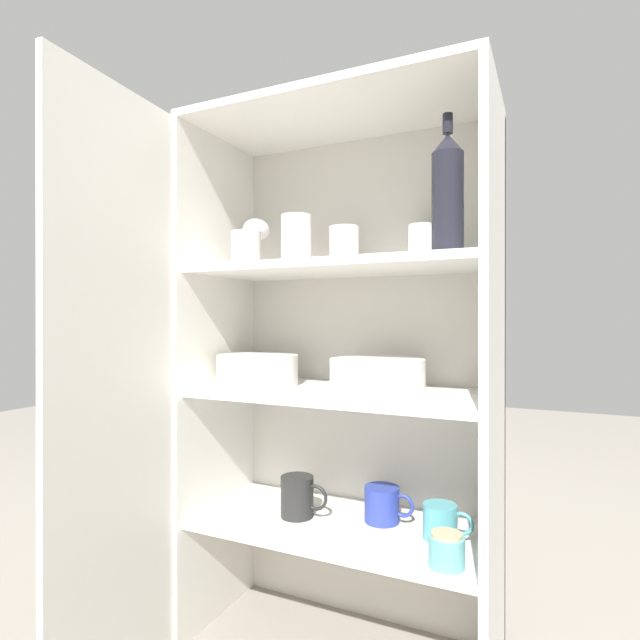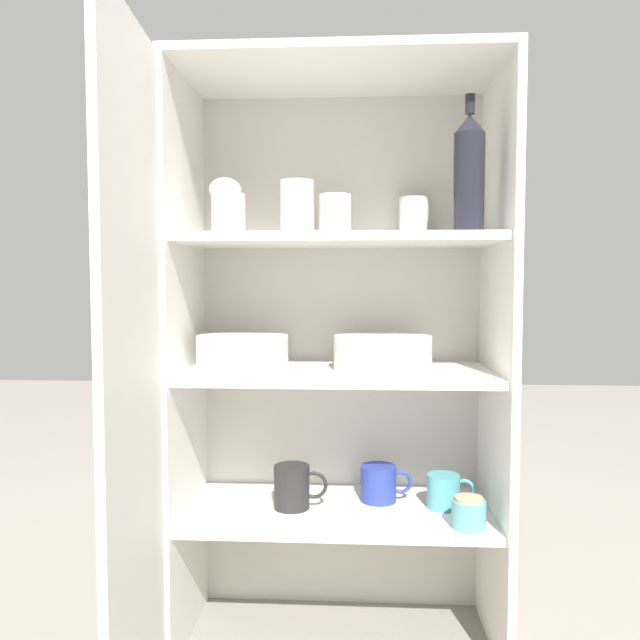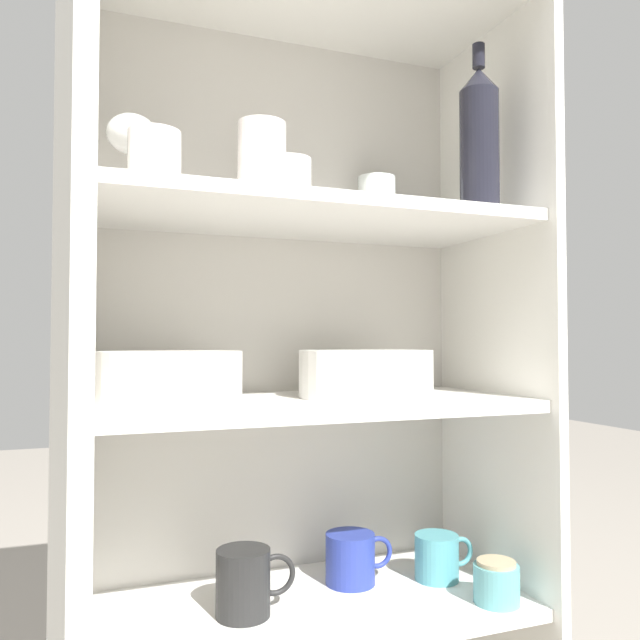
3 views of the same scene
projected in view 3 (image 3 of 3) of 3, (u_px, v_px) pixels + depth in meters
cupboard_back_panel at (278, 384)px, 1.21m from camera, size 0.76×0.02×1.34m
cupboard_side_left at (69, 398)px, 0.91m from camera, size 0.02×0.37×1.34m
cupboard_side_right at (493, 386)px, 1.17m from camera, size 0.02×0.37×1.34m
shelf_board_lower at (308, 608)px, 1.03m from camera, size 0.72×0.33×0.02m
shelf_board_middle at (308, 405)px, 1.04m from camera, size 0.72×0.33×0.02m
shelf_board_upper at (308, 218)px, 1.05m from camera, size 0.72×0.33×0.02m
cupboard_door at (65, 434)px, 0.56m from camera, size 0.04×0.38×1.34m
tumbler_glass_0 at (262, 162)px, 0.97m from camera, size 0.08×0.08×0.12m
tumbler_glass_1 at (377, 204)px, 1.22m from camera, size 0.07×0.07×0.10m
tumbler_glass_2 at (155, 163)px, 0.93m from camera, size 0.08×0.08×0.10m
tumbler_glass_3 at (289, 189)px, 1.11m from camera, size 0.08×0.08×0.11m
wine_glass_0 at (132, 138)px, 1.01m from camera, size 0.08×0.08×0.15m
wine_bottle at (479, 140)px, 1.08m from camera, size 0.07×0.07×0.30m
plate_stack_white at (366, 374)px, 1.07m from camera, size 0.23×0.23×0.08m
mixing_bowl_large at (170, 376)px, 0.94m from camera, size 0.22×0.22×0.08m
coffee_mug_primary at (245, 582)px, 0.98m from camera, size 0.13×0.09×0.10m
coffee_mug_extra_1 at (438, 557)px, 1.13m from camera, size 0.12×0.08×0.08m
coffee_mug_extra_2 at (351, 558)px, 1.11m from camera, size 0.13×0.09×0.09m
storage_jar at (496, 582)px, 1.03m from camera, size 0.07×0.07×0.07m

